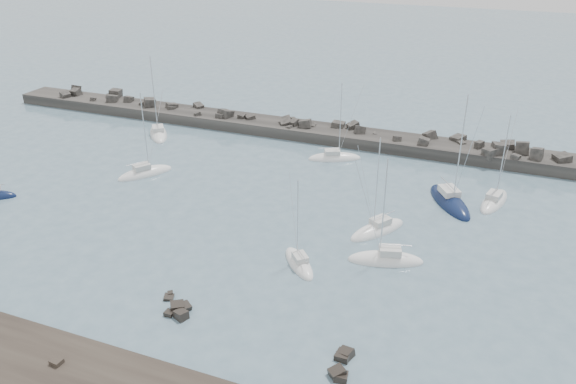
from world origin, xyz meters
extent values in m
plane|color=slate|center=(0.00, 0.00, 0.00)|extent=(400.00, 400.00, 0.00)
cube|color=black|center=(-8.28, -19.40, 0.55)|extent=(0.97, 0.87, 0.39)
cube|color=black|center=(-3.16, -9.52, 0.12)|extent=(1.74, 1.74, 1.23)
cube|color=black|center=(-2.67, -9.30, 0.13)|extent=(1.69, 1.64, 1.15)
cube|color=black|center=(-4.93, -7.88, 0.26)|extent=(0.79, 0.80, 0.36)
cube|color=black|center=(-4.83, -8.35, 0.00)|extent=(1.25, 1.17, 0.88)
cube|color=black|center=(-3.44, -10.44, 0.03)|extent=(0.84, 0.77, 0.77)
cube|color=black|center=(-2.22, -10.39, 0.27)|extent=(1.55, 1.46, 1.11)
cube|color=black|center=(13.02, -9.65, 0.08)|extent=(1.62, 1.39, 1.23)
cube|color=black|center=(13.36, -12.22, 0.05)|extent=(1.26, 1.50, 1.03)
cube|color=black|center=(13.01, -12.09, 0.25)|extent=(1.68, 1.68, 1.07)
cube|color=black|center=(13.01, -9.57, 0.06)|extent=(1.01, 1.03, 0.77)
cube|color=black|center=(12.88, -9.95, 0.13)|extent=(1.35, 1.46, 0.88)
cube|color=#2A2825|center=(-7.50, 38.00, 0.20)|extent=(115.00, 6.00, 3.20)
cube|color=#2A2825|center=(-9.87, 36.15, 1.71)|extent=(1.28, 1.12, 1.06)
cube|color=#2A2825|center=(-56.51, 40.33, 2.06)|extent=(2.75, 3.18, 2.73)
cube|color=#2A2825|center=(-33.48, 38.41, 1.94)|extent=(2.41, 2.56, 1.57)
cube|color=#2A2825|center=(-29.08, 40.33, 1.93)|extent=(2.37, 2.25, 1.37)
cube|color=#2A2825|center=(24.79, 35.85, 1.78)|extent=(1.64, 1.75, 1.37)
cube|color=#2A2825|center=(27.54, 36.82, 2.48)|extent=(1.96, 2.22, 2.08)
cube|color=#2A2825|center=(-54.94, 38.49, 2.26)|extent=(2.00, 1.91, 1.85)
cube|color=#2A2825|center=(16.92, 39.16, 1.60)|extent=(1.68, 1.64, 1.21)
cube|color=#2A2825|center=(16.37, 40.44, 1.80)|extent=(2.68, 2.71, 1.54)
cube|color=#2A2825|center=(-0.06, 39.65, 1.96)|extent=(2.36, 2.51, 2.10)
cube|color=#2A2825|center=(7.67, 36.68, 1.99)|extent=(1.49, 1.64, 1.35)
cube|color=#2A2825|center=(-6.96, 38.45, 1.65)|extent=(1.69, 1.53, 1.64)
cube|color=#2A2825|center=(12.20, 39.80, 2.01)|extent=(2.67, 2.36, 2.27)
cube|color=#2A2825|center=(-7.57, 37.44, 2.30)|extent=(2.30, 2.13, 1.82)
cube|color=#2A2825|center=(31.00, 37.22, 2.04)|extent=(1.55, 1.65, 1.30)
cube|color=#2A2825|center=(21.39, 35.91, 2.06)|extent=(2.69, 2.59, 1.68)
cube|color=#2A2825|center=(-45.75, 37.59, 2.29)|extent=(2.51, 2.66, 1.86)
cube|color=#2A2825|center=(-9.62, 37.66, 1.98)|extent=(2.20, 2.07, 1.81)
cube|color=#2A2825|center=(-2.68, 39.83, 1.83)|extent=(2.34, 2.84, 1.76)
cube|color=#2A2825|center=(19.64, 38.20, 2.23)|extent=(1.55, 1.53, 1.24)
cube|color=#2A2825|center=(30.90, 37.36, 1.90)|extent=(2.90, 2.80, 1.87)
cube|color=#2A2825|center=(-30.62, 39.08, 1.56)|extent=(0.98, 1.03, 0.64)
cube|color=#2A2825|center=(-26.94, 36.31, 1.87)|extent=(1.62, 1.49, 1.25)
cube|color=#2A2825|center=(21.85, 36.34, 1.85)|extent=(1.48, 1.48, 1.25)
cube|color=#2A2825|center=(-22.74, 36.57, 2.03)|extent=(1.46, 1.21, 1.11)
cube|color=#2A2825|center=(11.69, 36.62, 2.08)|extent=(1.80, 1.61, 1.73)
cube|color=#2A2825|center=(-17.64, 37.93, 1.88)|extent=(1.93, 2.01, 1.38)
cube|color=#2A2825|center=(-19.24, 37.79, 2.01)|extent=(1.43, 1.35, 1.47)
cube|color=#2A2825|center=(4.12, 38.66, 1.44)|extent=(1.59, 1.23, 1.16)
cube|color=#2A2825|center=(-22.11, 37.29, 2.09)|extent=(2.84, 2.82, 2.33)
cube|color=#2A2825|center=(-37.57, 37.61, 2.37)|extent=(2.85, 2.77, 2.01)
cube|color=#2A2825|center=(-42.85, 38.57, 2.09)|extent=(1.86, 1.97, 1.82)
cube|color=#2A2825|center=(-33.29, 37.76, 1.73)|extent=(2.10, 2.16, 1.37)
cube|color=#2A2825|center=(23.55, 39.89, 1.96)|extent=(2.30, 1.96, 1.82)
cube|color=#2A2825|center=(-55.29, 39.12, 2.15)|extent=(1.61, 1.56, 1.57)
cube|color=#2A2825|center=(-11.10, 37.80, 2.06)|extent=(2.71, 2.96, 2.05)
cube|color=#2A2825|center=(22.73, 38.95, 1.47)|extent=(1.66, 1.65, 1.21)
cube|color=#2A2825|center=(-10.21, 38.74, 2.04)|extent=(1.73, 1.53, 1.51)
cube|color=#2A2825|center=(25.56, 38.25, 2.55)|extent=(2.04, 1.87, 2.26)
cube|color=#2A2825|center=(-48.07, 39.76, 1.81)|extent=(1.58, 1.66, 1.51)
cube|color=#2A2825|center=(-49.46, 36.64, 1.93)|extent=(1.23, 1.23, 1.20)
cube|color=#2A2825|center=(1.47, 37.99, 2.23)|extent=(2.06, 2.06, 1.85)
cube|color=#2A2825|center=(-46.89, 40.14, 2.27)|extent=(2.49, 2.54, 2.18)
cube|color=#2A2825|center=(-39.32, 38.21, 1.77)|extent=(1.84, 1.80, 1.47)
cube|color=#2A2825|center=(22.31, 36.82, 2.47)|extent=(2.43, 2.16, 1.95)
cube|color=#2A2825|center=(-55.91, 36.70, 2.18)|extent=(2.29, 2.19, 1.43)
cube|color=#2A2825|center=(27.36, 37.81, 1.47)|extent=(1.42, 1.65, 1.19)
ellipsoid|color=white|center=(-30.73, 29.56, 0.05)|extent=(7.53, 8.67, 2.17)
cube|color=silver|center=(-30.46, 29.21, 1.31)|extent=(2.91, 3.04, 0.67)
cylinder|color=silver|center=(-31.16, 30.12, 6.93)|extent=(0.11, 0.11, 11.91)
cylinder|color=silver|center=(-30.09, 28.72, 1.93)|extent=(2.22, 2.86, 0.10)
ellipsoid|color=white|center=(-23.46, 15.09, 0.05)|extent=(6.53, 7.95, 2.15)
cube|color=silver|center=(-23.69, 14.76, 1.32)|extent=(2.58, 2.74, 0.72)
cylinder|color=silver|center=(-23.11, 15.62, 6.33)|extent=(0.12, 0.12, 10.73)
cylinder|color=silver|center=(-24.00, 14.30, 1.99)|extent=(1.88, 2.68, 0.10)
ellipsoid|color=white|center=(-0.28, 30.26, 0.05)|extent=(8.25, 5.54, 1.99)
cube|color=silver|center=(-0.64, 30.10, 1.21)|extent=(2.69, 2.38, 0.63)
cylinder|color=silver|center=(0.30, 30.53, 6.26)|extent=(0.11, 0.11, 10.73)
cylinder|color=silver|center=(-1.14, 29.87, 1.79)|extent=(2.93, 1.40, 0.09)
ellipsoid|color=white|center=(4.68, 1.63, 0.05)|extent=(5.72, 6.16, 1.78)
cube|color=silver|center=(4.89, 1.38, 1.11)|extent=(2.16, 2.21, 0.61)
cylinder|color=silver|center=(4.34, 2.02, 5.15)|extent=(0.10, 0.10, 8.68)
cylinder|color=silver|center=(5.19, 1.04, 1.68)|extent=(1.75, 2.00, 0.09)
ellipsoid|color=white|center=(10.69, 11.41, 0.05)|extent=(6.45, 7.95, 2.07)
cube|color=silver|center=(10.91, 11.74, 1.26)|extent=(2.56, 2.73, 0.67)
cylinder|color=silver|center=(10.34, 10.88, 6.28)|extent=(0.12, 0.12, 10.69)
cylinder|color=silver|center=(11.22, 12.20, 1.89)|extent=(1.84, 2.69, 0.10)
ellipsoid|color=#0E1A3B|center=(17.58, 21.68, 0.05)|extent=(7.74, 10.01, 2.51)
cube|color=silver|center=(17.32, 22.10, 1.52)|extent=(3.13, 3.39, 0.80)
cylinder|color=silver|center=(17.99, 21.00, 7.77)|extent=(0.14, 0.14, 13.31)
cylinder|color=silver|center=(16.97, 22.69, 2.26)|extent=(2.15, 3.43, 0.11)
ellipsoid|color=white|center=(12.95, 5.53, 0.05)|extent=(8.33, 4.63, 2.20)
cube|color=silver|center=(13.33, 5.64, 1.36)|extent=(2.59, 2.17, 0.75)
cylinder|color=silver|center=(12.34, 5.34, 6.35)|extent=(0.13, 0.13, 10.74)
cylinder|color=silver|center=(13.87, 5.80, 2.06)|extent=(3.08, 1.01, 0.11)
ellipsoid|color=white|center=(22.80, 23.89, 0.05)|extent=(4.27, 8.16, 2.06)
cube|color=silver|center=(22.70, 23.51, 1.26)|extent=(2.06, 2.51, 0.68)
cylinder|color=silver|center=(22.95, 24.50, 6.19)|extent=(0.12, 0.12, 10.53)
cylinder|color=silver|center=(22.57, 22.99, 1.89)|extent=(0.86, 3.05, 0.10)
camera|label=1|loc=(21.59, -44.61, 32.59)|focal=35.00mm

